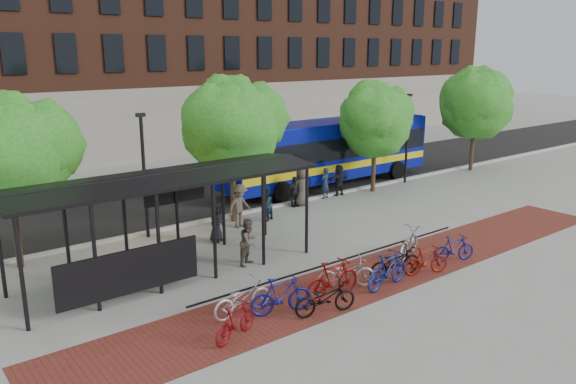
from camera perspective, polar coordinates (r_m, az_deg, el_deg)
ground at (r=24.79m, az=4.49°, el=-3.48°), size 160.00×160.00×0.00m
asphalt_street at (r=30.93m, az=-5.52°, el=0.11°), size 160.00×8.00×0.01m
curb at (r=27.73m, az=-1.07°, el=-1.38°), size 160.00×0.25×0.12m
brick_strip at (r=20.14m, az=9.89°, el=-7.93°), size 24.00×3.00×0.01m
bike_rack_rail at (r=19.85m, az=5.39°, el=-8.12°), size 12.00×0.05×0.95m
building_brick at (r=50.63m, az=-7.27°, el=16.97°), size 55.00×14.00×20.00m
bus_shelter at (r=19.19m, az=-12.62°, el=0.22°), size 10.60×3.07×3.60m
tree_a at (r=21.39m, az=-26.50°, el=3.89°), size 4.90×4.00×6.18m
tree_b at (r=24.71m, az=-5.65°, el=7.04°), size 5.15×4.20×6.47m
tree_c at (r=30.48m, az=8.92°, el=7.54°), size 4.66×3.80×5.92m
tree_d at (r=37.48m, az=18.58°, el=8.86°), size 5.39×4.40×6.55m
lamp_post_left at (r=23.33m, az=-14.41°, el=1.96°), size 0.35×0.20×5.12m
lamp_post_right at (r=32.97m, az=12.02°, el=5.61°), size 0.35×0.20×5.12m
bus at (r=31.89m, az=3.95°, el=4.42°), size 13.52×3.25×3.65m
bike_1 at (r=15.43m, az=-5.37°, el=-12.93°), size 1.74×1.01×1.01m
bike_2 at (r=16.69m, az=-4.67°, el=-10.68°), size 2.00×0.76×1.04m
bike_3 at (r=16.66m, az=-0.70°, el=-10.47°), size 1.98×1.07×1.14m
bike_4 at (r=16.69m, az=3.79°, el=-10.69°), size 2.06×1.13×1.02m
bike_5 at (r=17.73m, az=4.56°, el=-8.79°), size 2.06×0.68×1.22m
bike_6 at (r=18.47m, az=5.94°, el=-8.19°), size 2.04×1.42×1.02m
bike_7 at (r=18.66m, az=10.08°, el=-7.80°), size 2.04×0.74×1.20m
bike_8 at (r=19.46m, az=10.79°, el=-7.04°), size 2.19×1.04×1.11m
bike_9 at (r=20.00m, az=13.87°, el=-6.77°), size 1.73×1.02×1.00m
bike_10 at (r=21.42m, az=12.13°, el=-5.11°), size 2.21×1.51×1.10m
bike_11 at (r=21.46m, az=16.51°, el=-5.51°), size 1.70×1.04×0.99m
pedestrian_0 at (r=22.75m, az=-7.28°, el=-3.07°), size 0.93×0.81×1.61m
pedestrian_2 at (r=25.35m, az=-2.24°, el=-1.22°), size 0.91×0.81×1.55m
pedestrian_3 at (r=24.40m, az=-4.94°, el=-1.42°), size 1.35×0.92×1.93m
pedestrian_4 at (r=27.57m, az=0.62°, el=0.04°), size 0.93×0.49×1.52m
pedestrian_5 at (r=29.83m, az=5.19°, el=1.22°), size 1.56×0.54×1.66m
pedestrian_6 at (r=27.70m, az=1.36°, el=0.49°), size 0.94×0.63×1.87m
pedestrian_7 at (r=29.15m, az=3.78°, el=0.90°), size 0.67×0.52×1.62m
pedestrian_8 at (r=20.23m, az=-4.00°, el=-5.08°), size 1.03×0.95×1.70m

